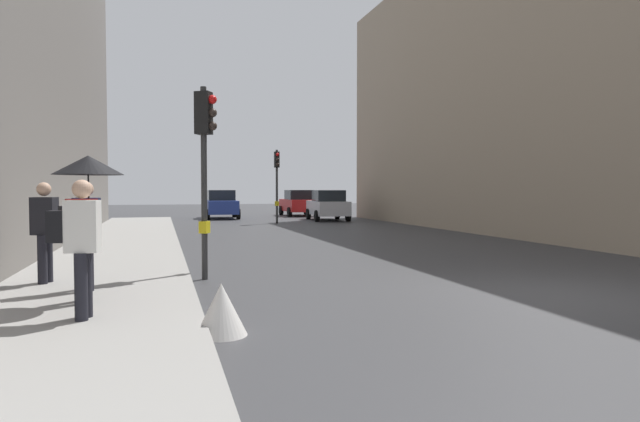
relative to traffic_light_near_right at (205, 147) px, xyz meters
name	(u,v)px	position (x,y,z in m)	size (l,w,h in m)	color
ground_plane	(546,294)	(5.53, -3.20, -2.65)	(120.00, 120.00, 0.00)	#38383A
sidewalk_kerb	(114,261)	(-1.96, 2.80, -2.57)	(3.28, 40.00, 0.16)	gray
building_facade_right	(631,79)	(17.37, 6.84, 3.61)	(12.00, 31.53, 12.52)	gray
traffic_light_near_right	(205,147)	(0.00, 0.00, 0.00)	(0.44, 0.36, 3.84)	#2D2D2D
traffic_light_far_median	(277,173)	(5.07, 17.61, 0.05)	(0.25, 0.43, 3.91)	#2D2D2D
car_silver_hatchback	(328,205)	(8.51, 19.63, -1.77)	(2.28, 4.33, 1.76)	#BCBCC1
car_red_sedan	(298,203)	(8.16, 25.44, -1.77)	(2.04, 4.21, 1.76)	red
car_blue_van	(221,204)	(2.76, 23.50, -1.77)	(2.13, 4.26, 1.76)	navy
pedestrian_with_umbrella	(86,187)	(-1.89, -2.54, -0.81)	(1.00, 1.00, 2.14)	black
pedestrian_with_grey_backpack	(84,229)	(-2.07, -1.53, -1.48)	(0.65, 0.45, 1.77)	black
pedestrian_with_black_backpack	(79,240)	(-1.85, -3.67, -1.48)	(0.64, 0.38, 1.77)	black
pedestrian_in_dark_coat	(45,228)	(-2.82, -0.59, -1.52)	(0.45, 0.36, 1.77)	black
warning_sign_triangle	(221,309)	(-0.15, -4.37, -2.32)	(0.64, 0.64, 0.65)	silver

